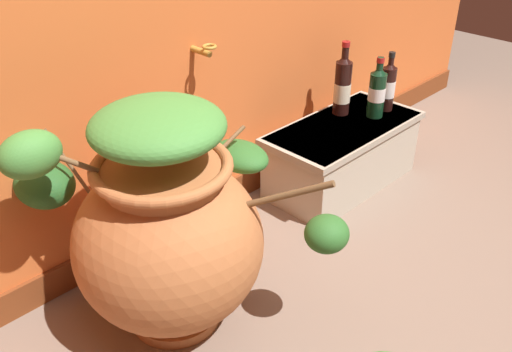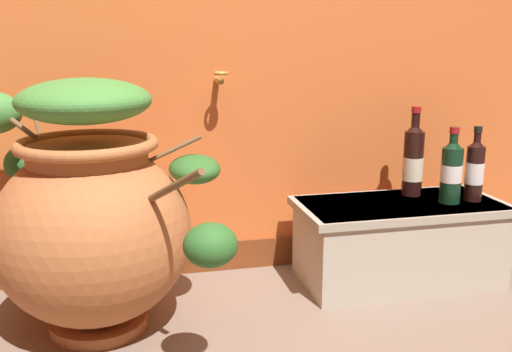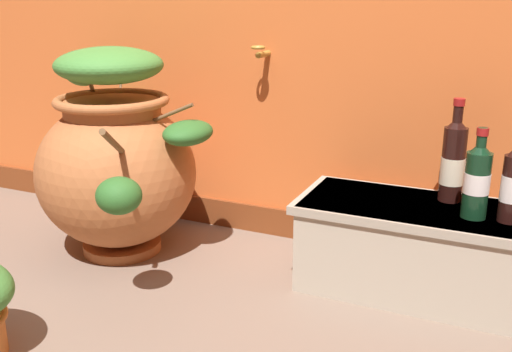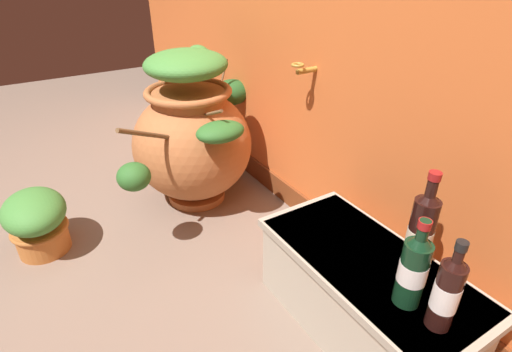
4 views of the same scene
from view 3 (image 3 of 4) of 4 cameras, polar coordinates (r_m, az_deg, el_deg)
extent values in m
cube|color=brown|center=(2.53, 1.07, -4.38)|extent=(4.40, 0.02, 0.12)
cylinder|color=#B28433|center=(2.32, 0.79, 11.97)|extent=(0.02, 0.10, 0.02)
torus|color=#B28433|center=(2.27, 0.28, 12.62)|extent=(0.06, 0.06, 0.01)
cylinder|color=#B26638|center=(2.45, -13.08, -6.68)|extent=(0.31, 0.31, 0.04)
ellipsoid|color=#B26638|center=(2.34, -13.58, 0.25)|extent=(0.62, 0.62, 0.58)
cylinder|color=#B26638|center=(2.28, -14.02, 6.18)|extent=(0.37, 0.37, 0.09)
torus|color=#B26638|center=(2.27, -14.10, 7.26)|extent=(0.44, 0.44, 0.04)
cylinder|color=brown|center=(2.53, -16.26, 9.45)|extent=(0.17, 0.15, 0.11)
ellipsoid|color=#428438|center=(2.61, -16.81, 10.06)|extent=(0.19, 0.14, 0.14)
cylinder|color=brown|center=(2.13, -8.33, 6.19)|extent=(0.18, 0.02, 0.09)
ellipsoid|color=#2D6628|center=(2.11, -6.75, 4.28)|extent=(0.17, 0.23, 0.09)
cylinder|color=brown|center=(2.58, -13.26, 7.54)|extent=(0.08, 0.13, 0.25)
ellipsoid|color=#235623|center=(2.71, -12.91, 6.23)|extent=(0.19, 0.23, 0.15)
cylinder|color=brown|center=(1.94, -13.79, 3.06)|extent=(0.18, 0.31, 0.19)
ellipsoid|color=#2D6628|center=(1.83, -13.43, -1.90)|extent=(0.15, 0.14, 0.12)
ellipsoid|color=#428438|center=(2.26, -14.34, 10.59)|extent=(0.40, 0.40, 0.14)
cube|color=#B2A893|center=(2.09, 15.28, -6.90)|extent=(0.75, 0.37, 0.32)
cube|color=#A09785|center=(2.04, 15.60, -3.19)|extent=(0.80, 0.39, 0.03)
cylinder|color=black|center=(2.08, 18.91, 1.08)|extent=(0.08, 0.08, 0.26)
cone|color=black|center=(2.04, 19.30, 4.92)|extent=(0.08, 0.08, 0.04)
cylinder|color=black|center=(2.04, 19.39, 5.89)|extent=(0.03, 0.03, 0.10)
cylinder|color=maroon|center=(2.03, 19.50, 6.92)|extent=(0.04, 0.04, 0.02)
cylinder|color=beige|center=(2.08, 18.85, 0.51)|extent=(0.08, 0.08, 0.09)
cylinder|color=black|center=(1.95, 20.99, -0.88)|extent=(0.08, 0.08, 0.21)
cone|color=black|center=(1.91, 21.37, 2.55)|extent=(0.08, 0.08, 0.04)
cylinder|color=black|center=(1.91, 21.46, 3.31)|extent=(0.03, 0.03, 0.08)
cylinder|color=maroon|center=(1.90, 21.55, 4.12)|extent=(0.04, 0.04, 0.02)
cylinder|color=silver|center=(1.94, 21.02, -0.63)|extent=(0.08, 0.08, 0.07)
cylinder|color=black|center=(1.95, 24.03, -1.19)|extent=(0.07, 0.07, 0.21)
cylinder|color=silver|center=(1.95, 24.04, -1.12)|extent=(0.07, 0.07, 0.08)
camera|label=1|loc=(2.35, -56.76, 21.56)|focal=39.40mm
camera|label=2|loc=(1.30, -69.76, 3.74)|focal=41.16mm
camera|label=4|loc=(1.14, 50.19, 23.51)|focal=27.97mm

